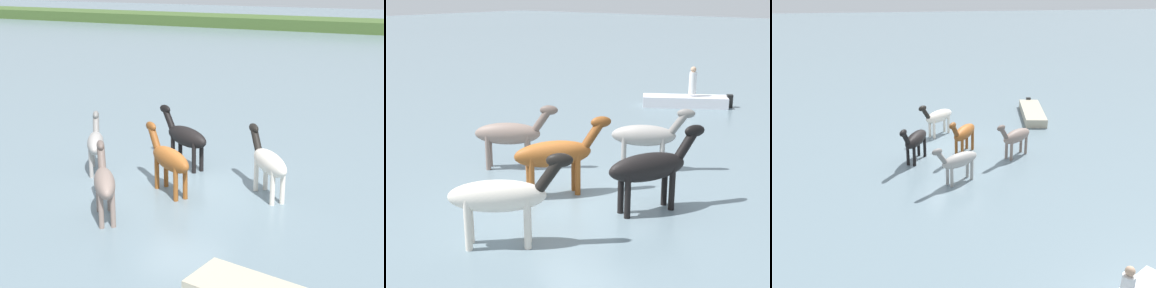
# 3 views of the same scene
# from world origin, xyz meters

# --- Properties ---
(ground_plane) EXTENTS (173.41, 173.41, 0.00)m
(ground_plane) POSITION_xyz_m (0.00, 0.00, 0.00)
(ground_plane) COLOR slate
(horse_gray_outer) EXTENTS (2.25, 1.72, 1.93)m
(horse_gray_outer) POSITION_xyz_m (-0.19, -0.50, 1.06)
(horse_gray_outer) COLOR brown
(horse_gray_outer) RESTS_ON ground_plane
(horse_dark_mare) EXTENTS (1.51, 2.14, 1.79)m
(horse_dark_mare) POSITION_xyz_m (-3.23, 0.20, 0.98)
(horse_dark_mare) COLOR #9E9993
(horse_dark_mare) RESTS_ON ground_plane
(horse_rear_stallion) EXTENTS (2.37, 1.50, 1.93)m
(horse_rear_stallion) POSITION_xyz_m (-0.76, 1.82, 1.06)
(horse_rear_stallion) COLOR black
(horse_rear_stallion) RESTS_ON ground_plane
(horse_chestnut_trailing) EXTENTS (1.93, 2.08, 1.91)m
(horse_chestnut_trailing) POSITION_xyz_m (2.56, 0.45, 1.05)
(horse_chestnut_trailing) COLOR silver
(horse_chestnut_trailing) RESTS_ON ground_plane
(horse_mid_herd) EXTENTS (1.72, 2.11, 1.84)m
(horse_mid_herd) POSITION_xyz_m (-0.92, -2.85, 1.02)
(horse_mid_herd) COLOR gray
(horse_mid_herd) RESTS_ON ground_plane
(boat_launch_far) EXTENTS (2.78, 3.61, 0.71)m
(boat_launch_far) POSITION_xyz_m (-11.54, -2.86, 0.16)
(boat_launch_far) COLOR silver
(boat_launch_far) RESTS_ON ground_plane
(person_spotter_bow) EXTENTS (0.32, 0.32, 1.19)m
(person_spotter_bow) POSITION_xyz_m (-11.68, -2.65, 1.11)
(person_spotter_bow) COLOR silver
(person_spotter_bow) RESTS_ON boat_launch_far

